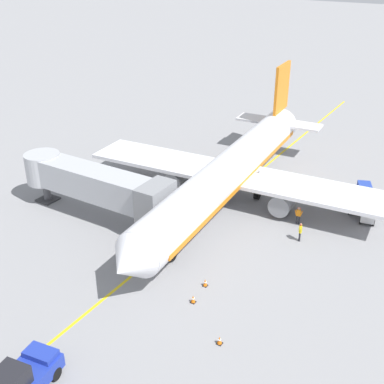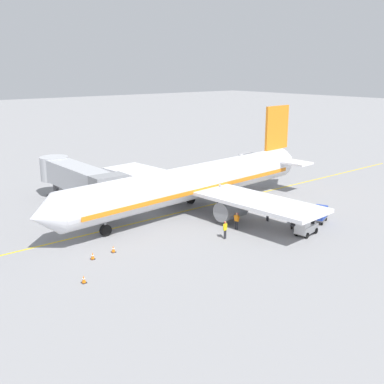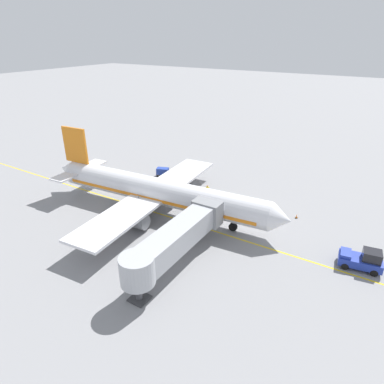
% 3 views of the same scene
% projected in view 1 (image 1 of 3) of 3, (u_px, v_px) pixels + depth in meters
% --- Properties ---
extents(ground_plane, '(400.00, 400.00, 0.00)m').
position_uv_depth(ground_plane, '(228.00, 197.00, 49.40)').
color(ground_plane, gray).
extents(gate_lead_in_line, '(0.24, 80.00, 0.01)m').
position_uv_depth(gate_lead_in_line, '(228.00, 197.00, 49.40)').
color(gate_lead_in_line, gold).
rests_on(gate_lead_in_line, ground).
extents(parked_airliner, '(30.32, 37.35, 10.63)m').
position_uv_depth(parked_airliner, '(230.00, 172.00, 47.13)').
color(parked_airliner, silver).
rests_on(parked_airliner, ground).
extents(jet_bridge, '(15.88, 3.50, 4.98)m').
position_uv_depth(jet_bridge, '(93.00, 183.00, 44.24)').
color(jet_bridge, '#A8AAAF').
rests_on(jet_bridge, ground).
extents(pushback_tractor, '(2.81, 4.67, 2.40)m').
position_uv_depth(pushback_tractor, '(22.00, 379.00, 27.13)').
color(pushback_tractor, '#1E339E').
rests_on(pushback_tractor, ground).
extents(baggage_tug_lead, '(1.62, 2.65, 1.62)m').
position_uv_depth(baggage_tug_lead, '(369.00, 214.00, 44.80)').
color(baggage_tug_lead, silver).
rests_on(baggage_tug_lead, ground).
extents(baggage_cart_front, '(2.02, 2.95, 1.58)m').
position_uv_depth(baggage_cart_front, '(355.00, 202.00, 46.40)').
color(baggage_cart_front, '#4C4C51').
rests_on(baggage_cart_front, ground).
extents(baggage_cart_second_in_train, '(2.02, 2.95, 1.58)m').
position_uv_depth(baggage_cart_second_in_train, '(364.00, 191.00, 48.52)').
color(baggage_cart_second_in_train, '#4C4C51').
rests_on(baggage_cart_second_in_train, ground).
extents(ground_crew_wing_walker, '(0.73, 0.30, 1.69)m').
position_uv_depth(ground_crew_wing_walker, '(298.00, 215.00, 44.14)').
color(ground_crew_wing_walker, '#232328').
rests_on(ground_crew_wing_walker, ground).
extents(ground_crew_loader, '(0.37, 0.70, 1.69)m').
position_uv_depth(ground_crew_loader, '(300.00, 231.00, 41.60)').
color(ground_crew_loader, '#232328').
rests_on(ground_crew_loader, ground).
extents(ground_crew_marshaller, '(0.72, 0.34, 1.69)m').
position_uv_depth(ground_crew_marshaller, '(317.00, 197.00, 47.28)').
color(ground_crew_marshaller, '#232328').
rests_on(ground_crew_marshaller, ground).
extents(safety_cone_nose_left, '(0.36, 0.36, 0.59)m').
position_uv_depth(safety_cone_nose_left, '(193.00, 299.00, 34.60)').
color(safety_cone_nose_left, black).
rests_on(safety_cone_nose_left, ground).
extents(safety_cone_nose_right, '(0.36, 0.36, 0.59)m').
position_uv_depth(safety_cone_nose_right, '(220.00, 340.00, 30.98)').
color(safety_cone_nose_right, black).
rests_on(safety_cone_nose_right, ground).
extents(safety_cone_wing_tip, '(0.36, 0.36, 0.59)m').
position_uv_depth(safety_cone_wing_tip, '(205.00, 283.00, 36.29)').
color(safety_cone_wing_tip, black).
rests_on(safety_cone_wing_tip, ground).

